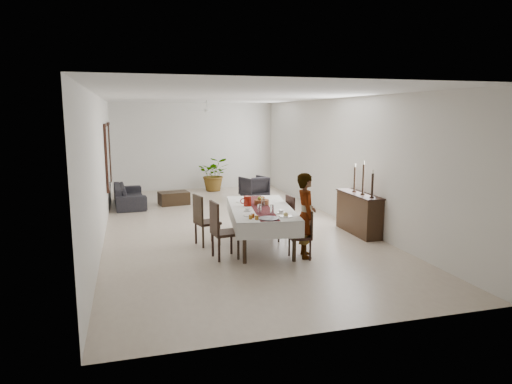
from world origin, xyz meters
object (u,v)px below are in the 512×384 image
Objects in this scene: sideboard_body at (359,214)px; sofa at (129,195)px; dining_table_top at (261,209)px; red_pitcher at (247,201)px; woman at (306,215)px.

sofa is (-5.19, 4.91, -0.14)m from sideboard_body.
sideboard_body is 7.14m from sofa.
red_pitcher is at bearing 149.04° from dining_table_top.
dining_table_top is at bearing -39.42° from red_pitcher.
red_pitcher is 2.77m from sideboard_body.
dining_table_top is 0.35m from red_pitcher.
dining_table_top is 1.55× the size of woman.
sofa is at bearing 39.34° from woman.
dining_table_top is at bearing 40.91° from woman.
sideboard_body is 0.69× the size of sofa.
woman is (0.60, -1.07, 0.05)m from dining_table_top.
sideboard_body is (2.49, 0.29, -0.32)m from dining_table_top.
woman is (0.85, -1.27, -0.10)m from red_pitcher.
dining_table_top is at bearing -155.47° from sofa.
woman is at bearing -144.22° from sideboard_body.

